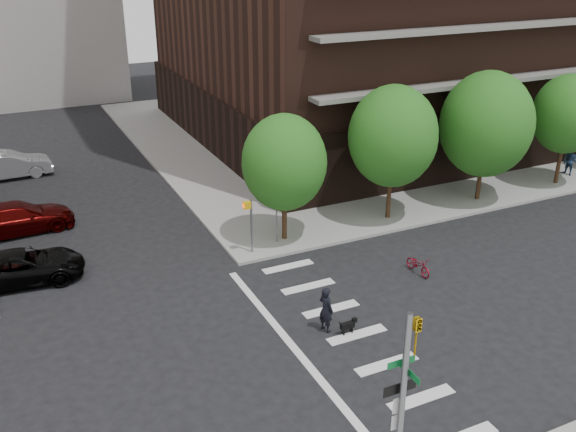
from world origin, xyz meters
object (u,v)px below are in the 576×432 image
(dog_walker, at_px, (326,309))
(pedestrian_far, at_px, (570,161))
(scooter, at_px, (418,265))
(parked_car_silver, at_px, (8,165))
(parked_car_maroon, at_px, (17,218))
(parked_car_black, at_px, (22,267))

(dog_walker, height_order, pedestrian_far, pedestrian_far)
(scooter, bearing_deg, parked_car_silver, 123.67)
(parked_car_silver, bearing_deg, pedestrian_far, -117.99)
(dog_walker, bearing_deg, parked_car_maroon, 18.56)
(parked_car_maroon, bearing_deg, scooter, -131.91)
(parked_car_black, bearing_deg, dog_walker, -126.50)
(parked_car_black, relative_size, parked_car_maroon, 0.94)
(parked_car_silver, bearing_deg, parked_car_black, 175.73)
(dog_walker, xyz_separation_m, pedestrian_far, (21.65, 8.42, 0.11))
(parked_car_black, bearing_deg, parked_car_maroon, 2.85)
(parked_car_silver, relative_size, scooter, 3.26)
(parked_car_black, height_order, parked_car_maroon, parked_car_maroon)
(parked_car_maroon, height_order, scooter, parked_car_maroon)
(parked_car_maroon, xyz_separation_m, pedestrian_far, (31.38, -5.95, 0.24))
(parked_car_black, bearing_deg, scooter, -107.68)
(pedestrian_far, bearing_deg, dog_walker, -75.13)
(parked_car_black, distance_m, pedestrian_far, 31.61)
(parked_car_black, relative_size, parked_car_silver, 1.02)
(parked_car_silver, distance_m, pedestrian_far, 34.52)
(parked_car_maroon, height_order, dog_walker, dog_walker)
(parked_car_maroon, distance_m, pedestrian_far, 31.94)
(scooter, distance_m, pedestrian_far, 17.00)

